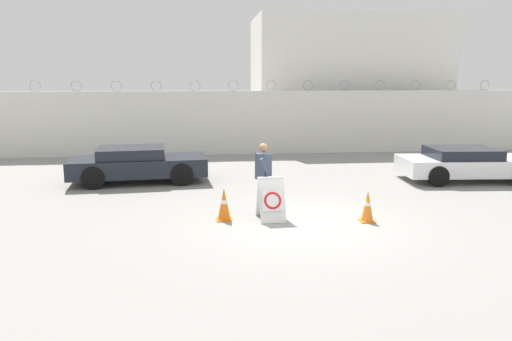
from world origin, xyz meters
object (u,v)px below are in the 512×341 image
security_guard (263,174)px  parked_car_front_coupe (137,164)px  barricade_sign (271,199)px  traffic_cone_mid (368,206)px  parked_car_far_side (466,163)px  traffic_cone_near (224,204)px

security_guard → parked_car_front_coupe: size_ratio=0.39×
security_guard → barricade_sign: bearing=-16.3°
traffic_cone_mid → parked_car_far_side: bearing=41.9°
traffic_cone_near → security_guard: bearing=29.6°
security_guard → parked_car_front_coupe: (-3.62, 4.23, -0.38)m
traffic_cone_near → parked_car_front_coupe: size_ratio=0.18×
barricade_sign → parked_car_far_side: 8.12m
barricade_sign → traffic_cone_mid: size_ratio=1.40×
barricade_sign → traffic_cone_near: bearing=172.0°
traffic_cone_near → traffic_cone_mid: traffic_cone_near is taller
barricade_sign → traffic_cone_near: 1.13m
parked_car_front_coupe → parked_car_far_side: (10.83, -0.95, -0.03)m
barricade_sign → parked_car_front_coupe: 6.16m
security_guard → parked_car_front_coupe: bearing=-165.4°
parked_car_front_coupe → parked_car_far_side: size_ratio=1.01×
security_guard → traffic_cone_near: (-1.01, -0.57, -0.60)m
traffic_cone_mid → barricade_sign: bearing=169.9°
security_guard → parked_car_far_side: size_ratio=0.40×
traffic_cone_near → parked_car_far_side: (8.22, 3.86, 0.19)m
barricade_sign → traffic_cone_mid: bearing=-13.5°
parked_car_front_coupe → traffic_cone_near: bearing=-66.8°
traffic_cone_near → parked_car_far_side: bearing=25.1°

